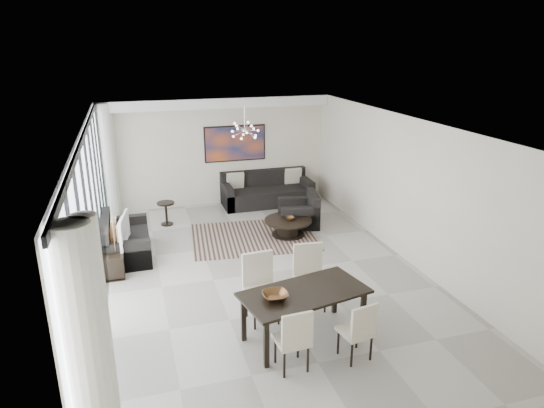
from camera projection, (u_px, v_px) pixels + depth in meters
name	position (u px, v px, depth m)	size (l,w,h in m)	color
room_shell	(286.00, 200.00, 9.07)	(6.00, 9.00, 2.90)	#A8A39B
window_wall	(99.00, 217.00, 8.15)	(0.37, 8.95, 2.90)	silver
soffit	(216.00, 103.00, 12.42)	(5.98, 0.40, 0.26)	white
painting	(235.00, 144.00, 13.07)	(1.68, 0.04, 0.98)	#C44F1B
chandelier	(245.00, 130.00, 11.00)	(0.66, 0.66, 0.71)	silver
rug	(253.00, 237.00, 11.13)	(2.77, 2.13, 0.01)	black
coffee_table	(288.00, 226.00, 11.19)	(1.10, 1.10, 0.38)	black
bowl_coffee	(290.00, 218.00, 11.11)	(0.21, 0.21, 0.07)	brown
sofa_main	(267.00, 193.00, 13.35)	(2.44, 1.00, 0.89)	black
loveseat	(124.00, 243.00, 10.08)	(0.95, 1.69, 0.85)	black
armchair	(300.00, 214.00, 11.80)	(1.07, 1.11, 0.80)	black
side_table	(166.00, 210.00, 11.77)	(0.42, 0.42, 0.58)	black
tv_console	(113.00, 255.00, 9.65)	(0.41, 1.46, 0.46)	black
television	(119.00, 230.00, 9.54)	(0.99, 0.13, 0.57)	gray
dining_table	(304.00, 297.00, 7.17)	(2.02, 1.29, 0.78)	black
dining_chair_sw	(294.00, 337.00, 6.45)	(0.46, 0.46, 0.95)	beige
dining_chair_se	(359.00, 328.00, 6.69)	(0.49, 0.49, 0.91)	beige
dining_chair_nw	(260.00, 282.00, 7.72)	(0.55, 0.55, 1.11)	beige
dining_chair_ne	(309.00, 271.00, 8.10)	(0.54, 0.54, 1.09)	beige
bowl_dining	(275.00, 296.00, 6.94)	(0.37, 0.37, 0.09)	brown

